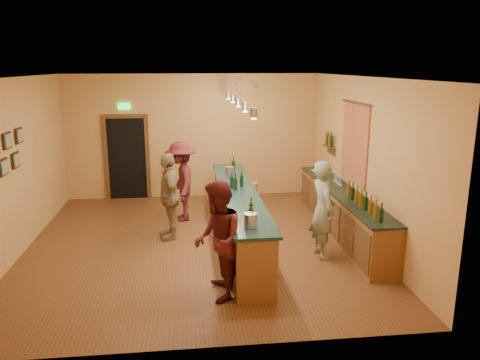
{
  "coord_description": "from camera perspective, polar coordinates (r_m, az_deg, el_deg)",
  "views": [
    {
      "loc": [
        -0.16,
        -8.65,
        3.42
      ],
      "look_at": [
        0.86,
        0.2,
        1.22
      ],
      "focal_mm": 35.0,
      "sensor_mm": 36.0,
      "label": 1
    }
  ],
  "objects": [
    {
      "name": "pendant_track",
      "position": [
        8.71,
        -0.21,
        11.03
      ],
      "size": [
        0.11,
        4.6,
        0.5
      ],
      "color": "silver",
      "rests_on": "ceiling"
    },
    {
      "name": "bar_stool",
      "position": [
        11.34,
        1.43,
        -1.07
      ],
      "size": [
        0.31,
        0.31,
        0.64
      ],
      "rotation": [
        0.0,
        0.0,
        0.08
      ],
      "color": "#AB6C4D",
      "rests_on": "floor"
    },
    {
      "name": "tasting_bar",
      "position": [
        9.14,
        -0.21,
        -4.02
      ],
      "size": [
        0.73,
        5.1,
        1.38
      ],
      "color": "brown",
      "rests_on": "floor"
    },
    {
      "name": "back_counter",
      "position": [
        9.81,
        12.35,
        -3.83
      ],
      "size": [
        0.6,
        4.55,
        1.27
      ],
      "color": "brown",
      "rests_on": "floor"
    },
    {
      "name": "doorway",
      "position": [
        12.43,
        -13.62,
        2.87
      ],
      "size": [
        1.15,
        0.09,
        2.48
      ],
      "color": "black",
      "rests_on": "wall_back"
    },
    {
      "name": "wall_left",
      "position": [
        9.36,
        -25.74,
        1.3
      ],
      "size": [
        0.02,
        7.0,
        3.2
      ],
      "primitive_type": "cube",
      "color": "tan",
      "rests_on": "floor"
    },
    {
      "name": "floor",
      "position": [
        9.3,
        -5.2,
        -7.73
      ],
      "size": [
        7.0,
        7.0,
        0.0
      ],
      "primitive_type": "plane",
      "color": "brown",
      "rests_on": "ground"
    },
    {
      "name": "wall_back",
      "position": [
        12.28,
        -5.81,
        5.31
      ],
      "size": [
        6.5,
        0.02,
        3.2
      ],
      "primitive_type": "cube",
      "color": "tan",
      "rests_on": "floor"
    },
    {
      "name": "ceiling",
      "position": [
        8.65,
        -5.67,
        12.38
      ],
      "size": [
        6.5,
        7.0,
        0.02
      ],
      "primitive_type": "cube",
      "color": "silver",
      "rests_on": "wall_back"
    },
    {
      "name": "customer_c",
      "position": [
        10.49,
        -7.18,
        -0.15
      ],
      "size": [
        0.79,
        1.22,
        1.78
      ],
      "primitive_type": "imported",
      "rotation": [
        0.0,
        0.0,
        -1.46
      ],
      "color": "#59191E",
      "rests_on": "floor"
    },
    {
      "name": "wall_right",
      "position": [
        9.47,
        14.65,
        2.37
      ],
      "size": [
        0.02,
        7.0,
        3.2
      ],
      "primitive_type": "cube",
      "color": "tan",
      "rests_on": "floor"
    },
    {
      "name": "customer_a",
      "position": [
        6.93,
        -2.71,
        -7.41
      ],
      "size": [
        0.68,
        0.88,
        1.8
      ],
      "primitive_type": "imported",
      "rotation": [
        0.0,
        0.0,
        -1.57
      ],
      "color": "#59191E",
      "rests_on": "floor"
    },
    {
      "name": "bottle_shelf",
      "position": [
        11.2,
        10.83,
        4.64
      ],
      "size": [
        0.17,
        0.55,
        0.54
      ],
      "color": "#4D3417",
      "rests_on": "wall_right"
    },
    {
      "name": "customer_b",
      "position": [
        9.43,
        -8.66,
        -1.93
      ],
      "size": [
        0.62,
        1.09,
        1.75
      ],
      "primitive_type": "imported",
      "rotation": [
        0.0,
        0.0,
        -1.37
      ],
      "color": "#997A51",
      "rests_on": "floor"
    },
    {
      "name": "wall_front",
      "position": [
        5.46,
        -4.57,
        -5.59
      ],
      "size": [
        6.5,
        0.02,
        3.2
      ],
      "primitive_type": "cube",
      "color": "tan",
      "rests_on": "floor"
    },
    {
      "name": "bartender",
      "position": [
        8.52,
        10.06,
        -3.57
      ],
      "size": [
        0.5,
        0.7,
        1.78
      ],
      "primitive_type": "imported",
      "rotation": [
        0.0,
        0.0,
        1.69
      ],
      "color": "gray",
      "rests_on": "floor"
    },
    {
      "name": "tapestry",
      "position": [
        9.79,
        13.8,
        4.27
      ],
      "size": [
        0.03,
        1.4,
        1.6
      ],
      "primitive_type": "cube",
      "color": "maroon",
      "rests_on": "wall_right"
    }
  ]
}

